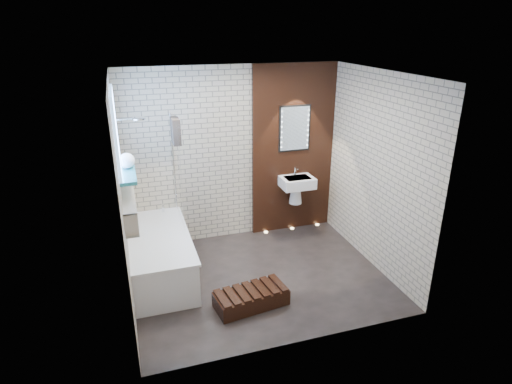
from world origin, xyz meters
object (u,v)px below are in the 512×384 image
object	(u,v)px
bathtub	(160,255)
bath_screen	(177,171)
washbasin	(297,186)
led_mirror	(295,128)
walnut_step	(251,298)

from	to	relation	value
bathtub	bath_screen	xyz separation A→B (m)	(0.35, 0.44, 0.99)
washbasin	led_mirror	bearing A→B (deg)	90.00
bathtub	led_mirror	world-z (taller)	led_mirror
led_mirror	walnut_step	bearing A→B (deg)	-124.66
bath_screen	led_mirror	distance (m)	1.89
walnut_step	washbasin	bearing A→B (deg)	52.81
bath_screen	led_mirror	size ratio (longest dim) A/B	2.00
washbasin	led_mirror	size ratio (longest dim) A/B	0.83
led_mirror	washbasin	bearing A→B (deg)	-90.00
bathtub	led_mirror	size ratio (longest dim) A/B	2.49
bathtub	washbasin	distance (m)	2.32
bath_screen	walnut_step	bearing A→B (deg)	-67.74
walnut_step	bathtub	bearing A→B (deg)	133.39
bathtub	bath_screen	distance (m)	1.14
bath_screen	bathtub	bearing A→B (deg)	-128.90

